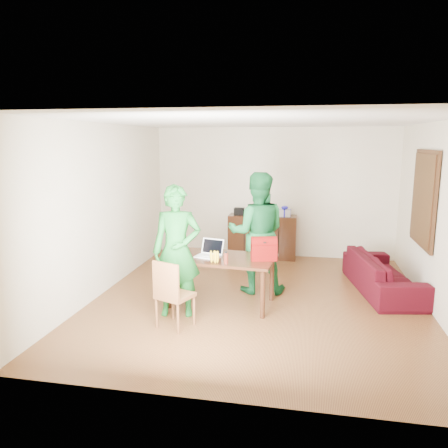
% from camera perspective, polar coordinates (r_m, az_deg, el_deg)
% --- Properties ---
extents(room, '(5.20, 5.70, 2.90)m').
position_cam_1_polar(room, '(6.67, 4.84, 1.16)').
color(room, '#442011').
rests_on(room, ground).
extents(table, '(1.63, 1.02, 0.73)m').
position_cam_1_polar(table, '(6.50, -0.33, -5.08)').
color(table, black).
rests_on(table, ground).
extents(chair, '(0.53, 0.52, 0.92)m').
position_cam_1_polar(chair, '(5.88, -6.47, -10.76)').
color(chair, brown).
rests_on(chair, ground).
extents(person_near, '(0.74, 0.56, 1.84)m').
position_cam_1_polar(person_near, '(6.09, -6.19, -3.53)').
color(person_near, '#166622').
rests_on(person_near, ground).
extents(person_far, '(1.03, 0.85, 1.94)m').
position_cam_1_polar(person_far, '(7.01, 4.34, -1.15)').
color(person_far, '#166530').
rests_on(person_far, ground).
extents(laptop, '(0.40, 0.32, 0.25)m').
position_cam_1_polar(laptop, '(6.47, -2.11, -3.93)').
color(laptop, white).
rests_on(laptop, table).
extents(bananas, '(0.21, 0.17, 0.07)m').
position_cam_1_polar(bananas, '(6.17, -1.26, -4.78)').
color(bananas, gold).
rests_on(bananas, table).
extents(bottle, '(0.07, 0.07, 0.18)m').
position_cam_1_polar(bottle, '(6.10, 0.26, -4.42)').
color(bottle, '#5E2115').
rests_on(bottle, table).
extents(red_bag, '(0.40, 0.29, 0.27)m').
position_cam_1_polar(red_bag, '(6.33, 5.22, -3.48)').
color(red_bag, '#720707').
rests_on(red_bag, table).
extents(sofa, '(1.14, 2.13, 0.59)m').
position_cam_1_polar(sofa, '(7.60, 20.03, -6.12)').
color(sofa, '#350610').
rests_on(sofa, ground).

